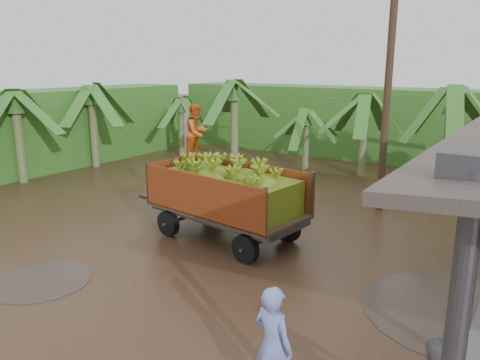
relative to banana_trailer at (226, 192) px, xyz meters
name	(u,v)px	position (x,y,z in m)	size (l,w,h in m)	color
ground	(220,283)	(1.51, -2.34, -1.34)	(100.00, 100.00, 0.00)	black
hedge_north	(372,123)	(-0.49, 13.66, 0.46)	(22.00, 3.00, 3.60)	#2D661E
hedge_west	(20,132)	(-12.49, 1.66, 0.46)	(3.00, 18.00, 3.60)	#2D661E
banana_trailer	(226,192)	(0.00, 0.00, 0.00)	(6.16, 2.62, 3.70)	#9D3D16
man_blue	(273,346)	(4.38, -4.99, -0.43)	(0.67, 0.44, 1.83)	#778CDA
utility_pole	(388,84)	(2.75, 5.05, 2.84)	(1.20, 0.24, 8.25)	#47301E
banana_plants	(218,140)	(-3.42, 4.26, 0.57)	(24.92, 21.28, 4.20)	#2D661E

